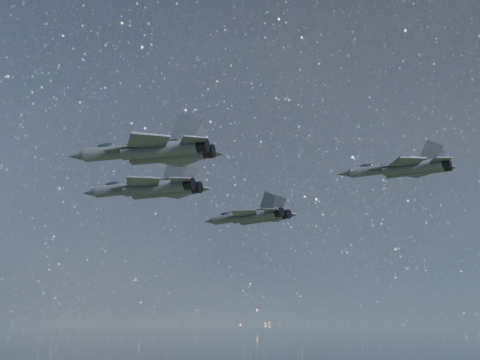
# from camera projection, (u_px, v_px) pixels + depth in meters

# --- Properties ---
(jet_lead) EXTENTS (19.39, 13.58, 4.89)m
(jet_lead) POSITION_uv_depth(u_px,v_px,m) (149.00, 188.00, 76.93)
(jet_lead) COLOR #353942
(jet_left) EXTENTS (18.95, 12.51, 4.85)m
(jet_left) POSITION_uv_depth(u_px,v_px,m) (252.00, 216.00, 98.77)
(jet_left) COLOR #353942
(jet_right) EXTENTS (16.55, 11.83, 4.23)m
(jet_right) POSITION_uv_depth(u_px,v_px,m) (152.00, 151.00, 56.70)
(jet_right) COLOR #353942
(jet_slot) EXTENTS (16.84, 11.61, 4.23)m
(jet_slot) POSITION_uv_depth(u_px,v_px,m) (404.00, 168.00, 78.73)
(jet_slot) COLOR #353942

